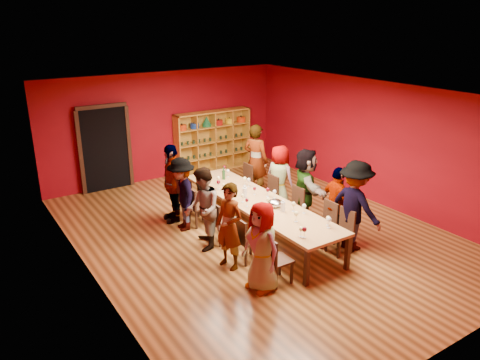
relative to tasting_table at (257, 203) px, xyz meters
name	(u,v)px	position (x,y,z in m)	size (l,w,h in m)	color
room_shell	(258,167)	(0.00, 0.00, 0.80)	(7.10, 9.10, 3.04)	brown
tasting_table	(257,203)	(0.00, 0.00, 0.00)	(1.10, 4.50, 0.75)	#A67845
doorway	(105,149)	(-1.80, 4.43, 0.42)	(1.40, 0.17, 2.30)	black
shelving_unit	(212,138)	(1.40, 4.32, 0.28)	(2.40, 0.40, 1.80)	#B78429
chair_person_left_0	(275,258)	(-0.91, -1.81, -0.20)	(0.42, 0.42, 0.89)	black
person_left_0	(262,247)	(-1.19, -1.81, 0.09)	(0.77, 0.42, 1.58)	#4E4E53
chair_person_left_1	(245,238)	(-0.91, -0.89, -0.20)	(0.42, 0.42, 0.89)	black
person_left_1	(229,226)	(-1.26, -0.89, 0.12)	(0.60, 0.44, 1.64)	#151B39
chair_person_left_2	(220,221)	(-0.91, 0.05, -0.20)	(0.42, 0.42, 0.89)	black
person_left_2	(203,209)	(-1.29, 0.05, 0.14)	(0.81, 0.45, 1.68)	#141B37
chair_person_left_3	(196,205)	(-0.91, 1.05, -0.20)	(0.42, 0.42, 0.89)	black
person_left_3	(182,194)	(-1.25, 1.05, 0.11)	(1.05, 0.43, 1.62)	#4E4E54
chair_person_left_4	(185,197)	(-0.91, 1.60, -0.20)	(0.42, 0.42, 0.89)	black
person_left_4	(172,183)	(-1.21, 1.60, 0.20)	(1.05, 0.48, 1.79)	#131434
chair_person_right_0	(343,229)	(0.91, -1.61, -0.20)	(0.42, 0.42, 0.89)	black
person_right_0	(355,206)	(1.20, -1.61, 0.22)	(1.18, 0.49, 1.83)	pink
chair_person_right_1	(326,221)	(0.91, -1.15, -0.20)	(0.42, 0.42, 0.89)	black
person_right_1	(337,204)	(1.17, -1.15, 0.09)	(0.93, 0.42, 1.58)	#515257
chair_person_right_2	(294,204)	(0.91, -0.12, -0.20)	(0.42, 0.42, 0.89)	black
person_right_2	(306,186)	(1.22, -0.12, 0.16)	(1.60, 0.46, 1.72)	teal
chair_person_right_3	(269,192)	(0.91, 0.79, -0.20)	(0.42, 0.42, 0.89)	black
person_right_3	(279,178)	(1.20, 0.79, 0.09)	(0.77, 0.42, 1.58)	#141739
chair_person_right_4	(244,179)	(0.91, 1.86, -0.20)	(0.42, 0.42, 0.89)	black
person_right_4	(256,160)	(1.26, 1.86, 0.24)	(0.69, 0.50, 1.88)	#131635
wine_glass_0	(224,167)	(0.36, 1.93, 0.20)	(0.08, 0.08, 0.20)	silver
wine_glass_1	(224,186)	(-0.30, 0.88, 0.18)	(0.07, 0.07, 0.18)	silver
wine_glass_2	(301,229)	(-0.35, -1.82, 0.19)	(0.08, 0.08, 0.20)	silver
wine_glass_3	(267,210)	(-0.31, -0.76, 0.19)	(0.07, 0.07, 0.19)	silver
wine_glass_4	(296,214)	(-0.01, -1.28, 0.21)	(0.09, 0.09, 0.22)	silver
wine_glass_5	(268,190)	(0.31, 0.06, 0.20)	(0.08, 0.08, 0.21)	silver
wine_glass_6	(294,204)	(0.26, -0.87, 0.20)	(0.08, 0.08, 0.21)	silver
wine_glass_7	(247,201)	(-0.37, -0.15, 0.18)	(0.07, 0.07, 0.18)	silver
wine_glass_8	(206,174)	(-0.27, 1.74, 0.20)	(0.08, 0.08, 0.21)	silver
wine_glass_9	(304,206)	(0.38, -1.05, 0.20)	(0.08, 0.08, 0.20)	silver
wine_glass_10	(275,192)	(0.37, -0.10, 0.19)	(0.08, 0.08, 0.20)	silver
wine_glass_11	(218,183)	(-0.34, 1.03, 0.21)	(0.09, 0.09, 0.22)	silver
wine_glass_12	(201,173)	(-0.32, 1.87, 0.20)	(0.08, 0.08, 0.21)	silver
wine_glass_13	(218,178)	(-0.18, 1.31, 0.20)	(0.08, 0.08, 0.20)	silver
wine_glass_14	(329,220)	(0.32, -1.81, 0.21)	(0.09, 0.09, 0.22)	silver
wine_glass_15	(255,189)	(0.15, 0.32, 0.18)	(0.07, 0.07, 0.18)	silver
wine_glass_16	(249,180)	(0.32, 0.80, 0.20)	(0.08, 0.08, 0.21)	silver
wine_glass_17	(304,230)	(-0.32, -1.88, 0.20)	(0.08, 0.08, 0.21)	silver
wine_glass_18	(245,179)	(0.28, 0.91, 0.20)	(0.08, 0.08, 0.21)	silver
wine_glass_19	(242,196)	(-0.31, 0.10, 0.19)	(0.08, 0.08, 0.19)	silver
wine_glass_20	(272,212)	(-0.31, -0.91, 0.18)	(0.07, 0.07, 0.18)	silver
wine_glass_21	(228,171)	(0.28, 1.63, 0.19)	(0.08, 0.08, 0.20)	silver
wine_glass_22	(328,219)	(0.38, -1.73, 0.19)	(0.08, 0.08, 0.19)	silver
wine_glass_23	(268,200)	(0.00, -0.37, 0.19)	(0.08, 0.08, 0.20)	silver
spittoon_bowl	(275,203)	(0.12, -0.46, 0.12)	(0.31, 0.31, 0.17)	#AFB1B6
carafe_a	(245,192)	(-0.12, 0.30, 0.17)	(0.12, 0.12, 0.25)	silver
carafe_b	(283,206)	(0.09, -0.75, 0.16)	(0.11, 0.11, 0.24)	silver
wine_bottle	(224,175)	(0.10, 1.54, 0.17)	(0.09, 0.09, 0.31)	#153C1B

